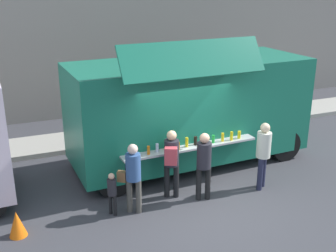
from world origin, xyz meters
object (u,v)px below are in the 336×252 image
object	(u,v)px
food_truck_main	(190,108)
customer_front_ordering	(204,161)
customer_mid_with_backpack	(171,158)
customer_extra_browsing	(263,150)
traffic_cone_orange	(17,224)
trash_bin	(269,108)
customer_rear_waiting	(133,173)
child_near_queue	(112,190)

from	to	relation	value
food_truck_main	customer_front_ordering	xyz separation A→B (m)	(-0.61, -2.11, -0.60)
customer_mid_with_backpack	customer_extra_browsing	distance (m)	2.29
traffic_cone_orange	customer_front_ordering	xyz separation A→B (m)	(4.16, -0.05, 0.72)
traffic_cone_orange	trash_bin	world-z (taller)	trash_bin
food_truck_main	traffic_cone_orange	world-z (taller)	food_truck_main
customer_front_ordering	customer_rear_waiting	xyz separation A→B (m)	(-1.70, 0.06, -0.02)
customer_front_ordering	customer_extra_browsing	world-z (taller)	customer_extra_browsing
customer_mid_with_backpack	trash_bin	bearing A→B (deg)	-28.24
food_truck_main	child_near_queue	bearing A→B (deg)	-146.88
trash_bin	customer_front_ordering	size ratio (longest dim) A/B	0.54
food_truck_main	customer_rear_waiting	xyz separation A→B (m)	(-2.31, -2.04, -0.62)
food_truck_main	child_near_queue	size ratio (longest dim) A/B	6.57
customer_front_ordering	customer_rear_waiting	distance (m)	1.70
customer_front_ordering	customer_rear_waiting	bearing A→B (deg)	103.34
traffic_cone_orange	customer_extra_browsing	world-z (taller)	customer_extra_browsing
trash_bin	customer_extra_browsing	size ratio (longest dim) A/B	0.52
customer_front_ordering	customer_mid_with_backpack	xyz separation A→B (m)	(-0.66, 0.35, 0.04)
food_truck_main	customer_mid_with_backpack	distance (m)	2.24
customer_extra_browsing	child_near_queue	bearing A→B (deg)	50.21
customer_rear_waiting	customer_extra_browsing	xyz separation A→B (m)	(3.29, -0.10, 0.06)
food_truck_main	customer_extra_browsing	world-z (taller)	food_truck_main
food_truck_main	customer_rear_waiting	size ratio (longest dim) A/B	4.04
traffic_cone_orange	customer_mid_with_backpack	distance (m)	3.59
customer_front_ordering	child_near_queue	size ratio (longest dim) A/B	1.65
customer_mid_with_backpack	customer_extra_browsing	xyz separation A→B (m)	(2.25, -0.39, -0.01)
food_truck_main	child_near_queue	world-z (taller)	food_truck_main
traffic_cone_orange	customer_rear_waiting	world-z (taller)	customer_rear_waiting
food_truck_main	customer_front_ordering	bearing A→B (deg)	-108.69
trash_bin	customer_front_ordering	bearing A→B (deg)	-138.16
food_truck_main	customer_front_ordering	distance (m)	2.27
customer_extra_browsing	customer_front_ordering	bearing A→B (deg)	51.27
customer_extra_browsing	child_near_queue	world-z (taller)	customer_extra_browsing
food_truck_main	trash_bin	distance (m)	5.04
trash_bin	customer_mid_with_backpack	size ratio (longest dim) A/B	0.53
customer_mid_with_backpack	customer_extra_browsing	bearing A→B (deg)	-74.13
customer_mid_with_backpack	customer_extra_browsing	size ratio (longest dim) A/B	0.98
customer_front_ordering	child_near_queue	world-z (taller)	customer_front_ordering
traffic_cone_orange	customer_mid_with_backpack	xyz separation A→B (m)	(3.49, 0.30, 0.75)
customer_front_ordering	child_near_queue	bearing A→B (deg)	102.10
child_near_queue	traffic_cone_orange	bearing A→B (deg)	146.22
traffic_cone_orange	customer_rear_waiting	xyz separation A→B (m)	(2.46, 0.01, 0.69)
traffic_cone_orange	child_near_queue	bearing A→B (deg)	2.07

